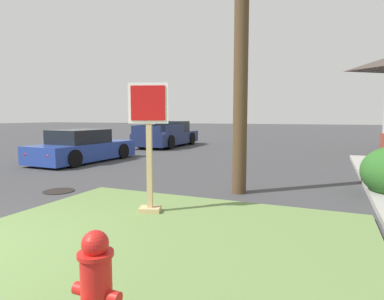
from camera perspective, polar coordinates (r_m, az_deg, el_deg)
name	(u,v)px	position (r m, az deg, el deg)	size (l,w,h in m)	color
grass_corner_patch	(153,245)	(4.51, -6.82, -16.18)	(5.64, 4.95, 0.08)	#668447
fire_hydrant	(96,294)	(2.59, -16.44, -23.00)	(0.38, 0.34, 0.86)	black
stop_sign	(149,151)	(5.60, -7.53, -0.25)	(0.65, 0.38, 2.22)	tan
manhole_cover	(59,191)	(8.23, -22.31, -6.69)	(0.70, 0.70, 0.02)	black
parked_sedan_blue	(83,148)	(13.29, -18.60, 0.38)	(1.98, 4.43, 1.25)	#233D93
pickup_truck_navy	(168,136)	(19.39, -4.19, 2.51)	(2.19, 5.37, 1.48)	#19234C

